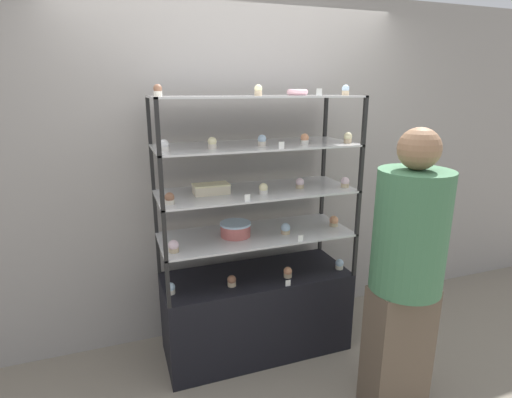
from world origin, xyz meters
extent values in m
plane|color=gray|center=(0.00, 0.00, 0.00)|extent=(20.00, 20.00, 0.00)
cube|color=gray|center=(0.00, 0.41, 1.30)|extent=(8.00, 0.05, 2.60)
cube|color=black|center=(0.00, 0.00, 0.31)|extent=(1.34, 0.53, 0.61)
cube|color=black|center=(-0.66, 0.26, 0.77)|extent=(0.02, 0.02, 0.31)
cube|color=black|center=(0.66, 0.26, 0.77)|extent=(0.02, 0.02, 0.31)
cube|color=black|center=(-0.66, -0.26, 0.77)|extent=(0.02, 0.02, 0.31)
cube|color=black|center=(0.66, -0.26, 0.77)|extent=(0.02, 0.02, 0.31)
cube|color=silver|center=(0.00, 0.00, 0.92)|extent=(1.34, 0.53, 0.01)
cube|color=black|center=(-0.66, 0.26, 1.09)|extent=(0.02, 0.02, 0.31)
cube|color=black|center=(0.66, 0.26, 1.09)|extent=(0.02, 0.02, 0.31)
cube|color=black|center=(-0.66, -0.26, 1.09)|extent=(0.02, 0.02, 0.31)
cube|color=black|center=(0.66, -0.26, 1.09)|extent=(0.02, 0.02, 0.31)
cube|color=silver|center=(0.00, 0.00, 1.24)|extent=(1.34, 0.53, 0.01)
cube|color=black|center=(-0.66, 0.26, 1.40)|extent=(0.02, 0.02, 0.31)
cube|color=black|center=(0.66, 0.26, 1.40)|extent=(0.02, 0.02, 0.31)
cube|color=black|center=(-0.66, -0.26, 1.40)|extent=(0.02, 0.02, 0.31)
cube|color=black|center=(0.66, -0.26, 1.40)|extent=(0.02, 0.02, 0.31)
cube|color=silver|center=(0.00, 0.00, 1.55)|extent=(1.34, 0.53, 0.01)
cube|color=black|center=(-0.66, 0.26, 1.71)|extent=(0.02, 0.02, 0.31)
cube|color=black|center=(0.66, 0.26, 1.71)|extent=(0.02, 0.02, 0.31)
cube|color=black|center=(-0.66, -0.26, 1.71)|extent=(0.02, 0.02, 0.31)
cube|color=black|center=(0.66, -0.26, 1.71)|extent=(0.02, 0.02, 0.31)
cube|color=silver|center=(0.00, 0.00, 1.87)|extent=(1.34, 0.53, 0.01)
cylinder|color=#C66660|center=(-0.15, 0.00, 0.97)|extent=(0.21, 0.21, 0.08)
cylinder|color=silver|center=(-0.15, 0.00, 1.02)|extent=(0.22, 0.22, 0.01)
cube|color=beige|center=(-0.31, 0.01, 1.27)|extent=(0.23, 0.13, 0.06)
cube|color=#F4EAB2|center=(-0.31, 0.01, 1.30)|extent=(0.24, 0.13, 0.01)
cylinder|color=beige|center=(-0.62, -0.08, 0.63)|extent=(0.06, 0.06, 0.03)
sphere|color=silver|center=(-0.62, -0.08, 0.66)|extent=(0.06, 0.06, 0.06)
cylinder|color=#CCB28C|center=(-0.22, -0.11, 0.63)|extent=(0.06, 0.06, 0.03)
sphere|color=#8C5B42|center=(-0.22, -0.11, 0.66)|extent=(0.06, 0.06, 0.06)
cylinder|color=#CCB28C|center=(0.20, -0.12, 0.63)|extent=(0.06, 0.06, 0.03)
sphere|color=#E5996B|center=(0.20, -0.12, 0.66)|extent=(0.06, 0.06, 0.06)
cylinder|color=beige|center=(0.62, -0.13, 0.63)|extent=(0.06, 0.06, 0.03)
sphere|color=silver|center=(0.62, -0.13, 0.66)|extent=(0.06, 0.06, 0.06)
cube|color=white|center=(0.14, -0.25, 0.64)|extent=(0.04, 0.00, 0.04)
cylinder|color=#CCB28C|center=(-0.60, -0.14, 0.94)|extent=(0.06, 0.06, 0.03)
sphere|color=silver|center=(-0.60, -0.14, 0.97)|extent=(0.07, 0.07, 0.07)
cylinder|color=#CCB28C|center=(0.19, -0.08, 0.94)|extent=(0.06, 0.06, 0.03)
sphere|color=silver|center=(0.19, -0.08, 0.97)|extent=(0.07, 0.07, 0.07)
cylinder|color=#CCB28C|center=(0.60, -0.05, 0.94)|extent=(0.06, 0.06, 0.03)
sphere|color=#E5996B|center=(0.60, -0.05, 0.97)|extent=(0.07, 0.07, 0.07)
cube|color=white|center=(0.23, -0.25, 0.95)|extent=(0.04, 0.00, 0.04)
cylinder|color=beige|center=(-0.60, -0.15, 1.26)|extent=(0.06, 0.06, 0.03)
sphere|color=#8C5B42|center=(-0.60, -0.15, 1.29)|extent=(0.06, 0.06, 0.06)
cylinder|color=white|center=(0.01, -0.11, 1.26)|extent=(0.06, 0.06, 0.03)
sphere|color=#F4EAB2|center=(0.01, -0.11, 1.29)|extent=(0.06, 0.06, 0.06)
cylinder|color=#CCB28C|center=(0.31, -0.05, 1.26)|extent=(0.06, 0.06, 0.03)
sphere|color=silver|center=(0.31, -0.05, 1.29)|extent=(0.06, 0.06, 0.06)
cylinder|color=#CCB28C|center=(0.62, -0.13, 1.26)|extent=(0.06, 0.06, 0.03)
sphere|color=silver|center=(0.62, -0.13, 1.29)|extent=(0.06, 0.06, 0.06)
cube|color=white|center=(-0.15, -0.25, 1.27)|extent=(0.04, 0.00, 0.04)
cylinder|color=white|center=(-0.61, -0.12, 1.57)|extent=(0.05, 0.05, 0.03)
sphere|color=white|center=(-0.61, -0.12, 1.60)|extent=(0.06, 0.06, 0.06)
cylinder|color=beige|center=(-0.32, -0.09, 1.57)|extent=(0.05, 0.05, 0.03)
sphere|color=#F4EAB2|center=(-0.32, -0.09, 1.60)|extent=(0.06, 0.06, 0.06)
cylinder|color=beige|center=(0.01, -0.08, 1.57)|extent=(0.05, 0.05, 0.03)
sphere|color=silver|center=(0.01, -0.08, 1.60)|extent=(0.06, 0.06, 0.06)
cylinder|color=white|center=(0.30, -0.11, 1.57)|extent=(0.05, 0.05, 0.03)
sphere|color=#E5996B|center=(0.30, -0.11, 1.60)|extent=(0.06, 0.06, 0.06)
cylinder|color=#CCB28C|center=(0.61, -0.14, 1.57)|extent=(0.05, 0.05, 0.03)
sphere|color=#F4EAB2|center=(0.61, -0.14, 1.60)|extent=(0.06, 0.06, 0.06)
cube|color=white|center=(0.08, -0.25, 1.58)|extent=(0.04, 0.00, 0.04)
cylinder|color=beige|center=(-0.62, -0.07, 1.89)|extent=(0.05, 0.05, 0.03)
sphere|color=#8C5B42|center=(-0.62, -0.07, 1.91)|extent=(0.05, 0.05, 0.05)
cylinder|color=#CCB28C|center=(-0.01, -0.07, 1.89)|extent=(0.05, 0.05, 0.03)
sphere|color=#F4EAB2|center=(-0.01, -0.07, 1.91)|extent=(0.05, 0.05, 0.05)
cylinder|color=#CCB28C|center=(0.60, -0.09, 1.89)|extent=(0.05, 0.05, 0.03)
sphere|color=silver|center=(0.60, -0.09, 1.91)|extent=(0.05, 0.05, 0.05)
cube|color=white|center=(0.32, -0.25, 1.89)|extent=(0.04, 0.00, 0.04)
torus|color=#EFB2BC|center=(0.31, 0.03, 1.89)|extent=(0.14, 0.14, 0.04)
cube|color=brown|center=(0.61, -0.82, 0.40)|extent=(0.38, 0.21, 0.80)
cylinder|color=#3F724C|center=(0.61, -0.82, 1.15)|extent=(0.40, 0.40, 0.70)
sphere|color=#936B4C|center=(0.61, -0.82, 1.61)|extent=(0.23, 0.23, 0.23)
camera|label=1|loc=(-0.89, -2.49, 1.91)|focal=28.00mm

